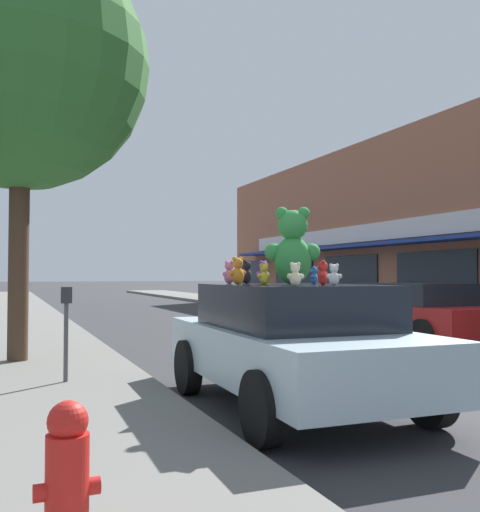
% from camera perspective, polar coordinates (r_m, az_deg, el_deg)
% --- Properties ---
extents(ground_plane, '(260.00, 260.00, 0.00)m').
position_cam_1_polar(ground_plane, '(9.04, 20.36, -11.92)').
color(ground_plane, '#333335').
extents(sidewalk_near, '(3.41, 90.00, 0.16)m').
position_cam_1_polar(sidewalk_near, '(6.73, -20.60, -14.78)').
color(sidewalk_near, slate).
rests_on(sidewalk_near, ground_plane).
extents(plush_art_car, '(2.19, 4.14, 1.48)m').
position_cam_1_polar(plush_art_car, '(6.90, 5.39, -8.50)').
color(plush_art_car, '#ADC6D1').
rests_on(plush_art_car, ground_plane).
extents(teddy_bear_giant, '(0.72, 0.52, 0.95)m').
position_cam_1_polar(teddy_bear_giant, '(6.97, 5.28, 0.89)').
color(teddy_bear_giant, green).
rests_on(teddy_bear_giant, plush_art_car).
extents(teddy_bear_pink, '(0.19, 0.22, 0.30)m').
position_cam_1_polar(teddy_bear_pink, '(7.41, -1.07, -1.67)').
color(teddy_bear_pink, pink).
rests_on(teddy_bear_pink, plush_art_car).
extents(teddy_bear_blue, '(0.15, 0.16, 0.23)m').
position_cam_1_polar(teddy_bear_blue, '(7.33, 7.41, -1.94)').
color(teddy_bear_blue, blue).
rests_on(teddy_bear_blue, plush_art_car).
extents(teddy_bear_cream, '(0.17, 0.16, 0.25)m').
position_cam_1_polar(teddy_bear_cream, '(5.77, 5.55, -1.88)').
color(teddy_bear_cream, beige).
rests_on(teddy_bear_cream, plush_art_car).
extents(teddy_bear_purple, '(0.23, 0.17, 0.31)m').
position_cam_1_polar(teddy_bear_purple, '(7.45, 2.31, -1.66)').
color(teddy_bear_purple, purple).
rests_on(teddy_bear_purple, plush_art_car).
extents(teddy_bear_white, '(0.17, 0.16, 0.24)m').
position_cam_1_polar(teddy_bear_white, '(6.35, 9.39, -1.88)').
color(teddy_bear_white, white).
rests_on(teddy_bear_white, plush_art_car).
extents(teddy_bear_yellow, '(0.19, 0.13, 0.26)m').
position_cam_1_polar(teddy_bear_yellow, '(6.84, 2.43, -1.84)').
color(teddy_bear_yellow, yellow).
rests_on(teddy_bear_yellow, plush_art_car).
extents(teddy_bear_red, '(0.16, 0.21, 0.28)m').
position_cam_1_polar(teddy_bear_red, '(6.56, 8.28, -1.71)').
color(teddy_bear_red, red).
rests_on(teddy_bear_red, plush_art_car).
extents(teddy_bear_orange, '(0.25, 0.17, 0.34)m').
position_cam_1_polar(teddy_bear_orange, '(6.88, -0.24, -1.52)').
color(teddy_bear_orange, orange).
rests_on(teddy_bear_orange, plush_art_car).
extents(teddy_bear_black, '(0.23, 0.20, 0.32)m').
position_cam_1_polar(teddy_bear_black, '(7.65, 0.64, -1.61)').
color(teddy_bear_black, black).
rests_on(teddy_bear_black, plush_art_car).
extents(parked_car_far_center, '(2.24, 4.22, 1.40)m').
position_cam_1_polar(parked_car_far_center, '(13.61, 17.60, -5.26)').
color(parked_car_far_center, maroon).
rests_on(parked_car_far_center, ground_plane).
extents(street_tree, '(4.33, 4.33, 7.21)m').
position_cam_1_polar(street_tree, '(10.90, -21.04, 17.49)').
color(street_tree, '#473323').
rests_on(street_tree, sidewalk_near).
extents(fire_hydrant, '(0.33, 0.22, 0.79)m').
position_cam_1_polar(fire_hydrant, '(3.24, -16.89, -20.52)').
color(fire_hydrant, red).
rests_on(fire_hydrant, sidewalk_near).
extents(parking_meter, '(0.14, 0.10, 1.27)m').
position_cam_1_polar(parking_meter, '(8.06, -16.99, -6.25)').
color(parking_meter, '#4C4C51').
rests_on(parking_meter, sidewalk_near).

